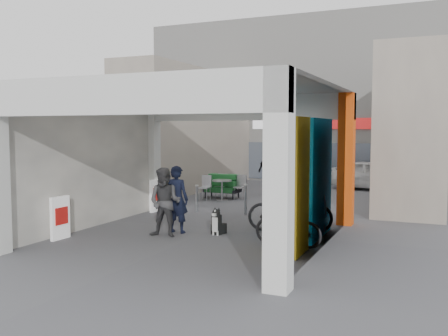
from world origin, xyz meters
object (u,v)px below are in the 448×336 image
at_px(man_with_dog, 177,199).
at_px(white_van, 377,175).
at_px(bicycle_front, 290,210).
at_px(man_back_turned, 165,202).
at_px(cafe_set, 222,191).
at_px(produce_stand, 222,189).
at_px(man_elderly, 314,205).
at_px(border_collie, 217,224).
at_px(bicycle_rear, 288,226).
at_px(man_crates, 269,172).

bearing_deg(man_with_dog, white_van, -107.98).
bearing_deg(bicycle_front, man_back_turned, 111.15).
relative_size(cafe_set, produce_stand, 1.10).
distance_m(produce_stand, man_with_dog, 6.33).
distance_m(cafe_set, man_elderly, 6.53).
xyz_separation_m(border_collie, bicycle_rear, (1.92, -0.53, 0.20)).
bearing_deg(cafe_set, man_elderly, -46.36).
bearing_deg(produce_stand, man_elderly, -42.31).
height_order(cafe_set, man_back_turned, man_back_turned).
height_order(man_elderly, man_crates, man_crates).
bearing_deg(man_back_turned, border_collie, 25.69).
xyz_separation_m(man_back_turned, man_crates, (-0.10, 8.10, 0.09)).
height_order(border_collie, bicycle_rear, bicycle_rear).
bearing_deg(man_with_dog, produce_stand, -76.53).
bearing_deg(bicycle_front, cafe_set, 26.86).
distance_m(man_elderly, white_van, 9.73).
relative_size(border_collie, bicycle_front, 0.32).
relative_size(man_crates, white_van, 0.49).
height_order(cafe_set, produce_stand, cafe_set).
distance_m(cafe_set, bicycle_rear, 7.52).
height_order(produce_stand, bicycle_rear, bicycle_rear).
height_order(border_collie, white_van, white_van).
distance_m(produce_stand, bicycle_rear, 7.83).
height_order(man_back_turned, man_elderly, man_back_turned).
relative_size(man_elderly, white_van, 0.40).
bearing_deg(man_with_dog, border_collie, -169.12).
relative_size(border_collie, man_elderly, 0.46).
bearing_deg(man_crates, produce_stand, 72.04).
bearing_deg(bicycle_front, bicycle_rear, -178.86).
xyz_separation_m(man_with_dog, man_crates, (-0.13, 7.59, 0.08)).
distance_m(border_collie, bicycle_front, 1.86).
bearing_deg(bicycle_rear, man_with_dog, 89.00).
bearing_deg(cafe_set, man_crates, 55.12).
xyz_separation_m(cafe_set, white_van, (4.84, 5.01, 0.32)).
distance_m(man_with_dog, bicycle_front, 2.82).
relative_size(bicycle_front, white_van, 0.57).
height_order(man_with_dog, bicycle_rear, man_with_dog).
relative_size(cafe_set, man_back_turned, 0.89).
relative_size(border_collie, white_van, 0.18).
height_order(man_crates, bicycle_rear, man_crates).
height_order(cafe_set, white_van, white_van).
bearing_deg(man_back_turned, produce_stand, 93.53).
height_order(man_with_dog, man_crates, man_crates).
xyz_separation_m(produce_stand, man_elderly, (4.63, -5.00, 0.39)).
distance_m(man_back_turned, man_crates, 8.10).
bearing_deg(bicycle_rear, bicycle_front, 19.87).
bearing_deg(white_van, man_back_turned, 173.53).
bearing_deg(bicycle_rear, cafe_set, 40.24).
xyz_separation_m(bicycle_front, bicycle_rear, (0.40, -1.56, -0.09)).
distance_m(produce_stand, man_back_turned, 6.82).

